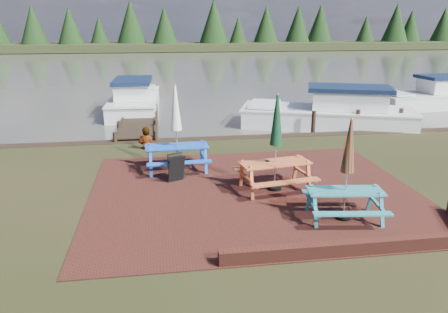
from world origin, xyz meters
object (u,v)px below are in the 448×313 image
(picnic_table_teal, at_px, (346,186))
(jetty, at_px, (140,116))
(picnic_table_red, at_px, (275,158))
(boat_near, at_px, (331,114))
(picnic_table_blue, at_px, (177,142))
(boat_far, at_px, (434,98))
(person, at_px, (146,127))
(chalkboard, at_px, (176,168))
(boat_jetty, at_px, (135,101))

(picnic_table_teal, height_order, jetty, picnic_table_teal)
(picnic_table_red, bearing_deg, boat_near, 49.87)
(picnic_table_teal, bearing_deg, picnic_table_blue, 139.81)
(picnic_table_teal, distance_m, boat_far, 17.68)
(jetty, xyz_separation_m, boat_near, (8.86, -2.34, 0.32))
(boat_near, distance_m, person, 8.97)
(boat_far, relative_size, person, 4.02)
(chalkboard, bearing_deg, jetty, 74.00)
(chalkboard, xyz_separation_m, boat_near, (7.45, 6.68, 0.02))
(picnic_table_blue, relative_size, person, 1.64)
(person, bearing_deg, picnic_table_teal, 137.12)
(boat_near, bearing_deg, boat_jetty, 80.38)
(boat_jetty, xyz_separation_m, boat_near, (9.19, -5.08, 0.02))
(chalkboard, bearing_deg, person, 80.16)
(boat_jetty, bearing_deg, person, -82.60)
(picnic_table_teal, bearing_deg, boat_far, 58.28)
(jetty, distance_m, boat_near, 9.17)
(chalkboard, relative_size, boat_jetty, 0.11)
(chalkboard, distance_m, boat_near, 10.01)
(picnic_table_blue, height_order, jetty, picnic_table_blue)
(picnic_table_blue, height_order, person, picnic_table_blue)
(picnic_table_blue, xyz_separation_m, chalkboard, (-0.07, -0.96, -0.53))
(picnic_table_red, xyz_separation_m, boat_near, (4.75, 7.81, -0.51))
(boat_near, bearing_deg, person, 129.57)
(picnic_table_teal, distance_m, chalkboard, 5.05)
(picnic_table_blue, distance_m, boat_near, 9.35)
(picnic_table_teal, xyz_separation_m, picnic_table_blue, (-3.78, 4.20, 0.09))
(jetty, bearing_deg, chalkboard, -81.13)
(picnic_table_red, height_order, person, picnic_table_red)
(jetty, relative_size, boat_far, 1.36)
(boat_near, distance_m, boat_far, 8.51)
(picnic_table_blue, bearing_deg, person, 108.58)
(boat_jetty, bearing_deg, boat_near, -26.96)
(boat_far, bearing_deg, picnic_table_teal, 134.50)
(chalkboard, height_order, boat_near, boat_near)
(boat_jetty, distance_m, boat_far, 16.90)
(boat_near, relative_size, person, 5.00)
(picnic_table_red, relative_size, chalkboard, 3.35)
(jetty, bearing_deg, picnic_table_teal, -66.78)
(boat_near, bearing_deg, chalkboard, 151.18)
(picnic_table_red, bearing_deg, person, 119.10)
(boat_jetty, relative_size, person, 4.33)
(jetty, xyz_separation_m, person, (0.45, -5.44, 0.71))
(chalkboard, bearing_deg, picnic_table_red, -47.52)
(jetty, bearing_deg, picnic_table_red, -67.96)
(picnic_table_red, xyz_separation_m, boat_jetty, (-4.44, 12.89, -0.53))
(chalkboard, xyz_separation_m, boat_far, (15.11, 10.39, -0.01))
(boat_jetty, bearing_deg, picnic_table_blue, -78.52)
(boat_jetty, height_order, boat_far, boat_jetty)
(boat_far, bearing_deg, picnic_table_blue, 116.15)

